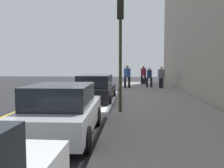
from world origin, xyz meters
TOP-DOWN VIEW (x-y plane):
  - ground_plane at (0.00, 0.00)m, footprint 56.00×56.00m
  - sidewalk at (0.00, -3.30)m, footprint 28.00×4.60m
  - lane_stripe_centre at (0.00, 3.20)m, footprint 28.00×0.14m
  - snow_bank_curb at (0.19, -0.70)m, footprint 7.42×0.56m
  - parked_car_silver at (-6.07, 0.11)m, footprint 4.20×2.01m
  - parked_car_black at (-0.08, 0.04)m, footprint 4.25×1.93m
  - pedestrian_grey_coat at (7.11, -4.28)m, footprint 0.55×0.55m
  - pedestrian_burgundy_coat at (11.15, -3.05)m, footprint 0.56×0.53m
  - pedestrian_navy_coat at (7.75, -3.37)m, footprint 0.51×0.54m
  - pedestrian_blue_coat at (7.10, -1.52)m, footprint 0.59×0.54m
  - traffic_light_pole at (-3.03, -1.40)m, footprint 0.35×0.26m
  - rolling_suitcase at (11.50, -3.10)m, footprint 0.34×0.22m

SIDE VIEW (x-z plane):
  - ground_plane at x=0.00m, z-range 0.00..0.00m
  - lane_stripe_centre at x=0.00m, z-range 0.00..0.01m
  - sidewalk at x=0.00m, z-range 0.00..0.15m
  - snow_bank_curb at x=0.19m, z-range 0.00..0.22m
  - rolling_suitcase at x=11.50m, z-range -0.03..0.85m
  - parked_car_silver at x=-6.07m, z-range 0.00..1.51m
  - parked_car_black at x=-0.08m, z-range 0.00..1.51m
  - pedestrian_navy_coat at x=7.75m, z-range 0.21..1.88m
  - pedestrian_grey_coat at x=7.11m, z-range 0.21..1.96m
  - pedestrian_burgundy_coat at x=11.15m, z-range 0.21..1.98m
  - pedestrian_blue_coat at x=7.10m, z-range 0.21..2.05m
  - traffic_light_pole at x=-3.03m, z-range 0.92..5.32m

